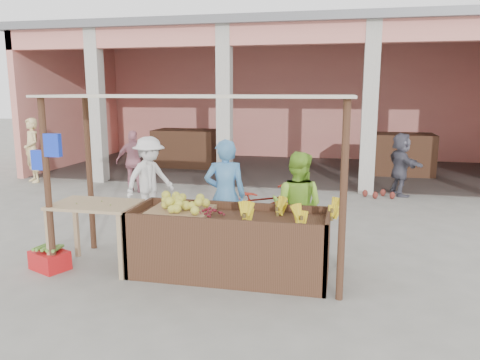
% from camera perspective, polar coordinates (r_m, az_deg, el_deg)
% --- Properties ---
extents(ground, '(60.00, 60.00, 0.00)m').
position_cam_1_polar(ground, '(6.56, -5.60, -11.05)').
color(ground, slate).
rests_on(ground, ground).
extents(market_building, '(14.40, 6.40, 4.20)m').
position_cam_1_polar(market_building, '(14.82, 5.34, 11.84)').
color(market_building, '#E48777').
rests_on(market_building, ground).
extents(fruit_stall, '(2.60, 0.95, 0.80)m').
position_cam_1_polar(fruit_stall, '(6.29, -1.29, -8.08)').
color(fruit_stall, '#492C1D').
rests_on(fruit_stall, ground).
extents(stall_awning, '(4.09, 1.35, 2.39)m').
position_cam_1_polar(stall_awning, '(6.16, -5.90, 6.49)').
color(stall_awning, '#492C1D').
rests_on(stall_awning, ground).
extents(banana_heap, '(1.22, 0.66, 0.22)m').
position_cam_1_polar(banana_heap, '(6.02, 5.70, -3.92)').
color(banana_heap, yellow).
rests_on(banana_heap, fruit_stall).
extents(melon_tray, '(0.83, 0.72, 0.21)m').
position_cam_1_polar(melon_tray, '(6.39, -7.26, -3.19)').
color(melon_tray, '#936F4C').
rests_on(melon_tray, fruit_stall).
extents(berry_heap, '(0.43, 0.35, 0.14)m').
position_cam_1_polar(berry_heap, '(6.17, -3.72, -3.92)').
color(berry_heap, maroon).
rests_on(berry_heap, fruit_stall).
extents(side_table, '(1.15, 0.77, 0.92)m').
position_cam_1_polar(side_table, '(6.74, -17.20, -3.90)').
color(side_table, tan).
rests_on(side_table, ground).
extents(papaya_pile, '(0.62, 0.36, 0.18)m').
position_cam_1_polar(papaya_pile, '(6.69, -17.31, -1.97)').
color(papaya_pile, '#4A7F29').
rests_on(papaya_pile, side_table).
extents(red_crate, '(0.60, 0.53, 0.26)m').
position_cam_1_polar(red_crate, '(7.08, -22.18, -9.03)').
color(red_crate, red).
rests_on(red_crate, ground).
extents(plantain_bundle, '(0.37, 0.26, 0.07)m').
position_cam_1_polar(plantain_bundle, '(7.02, -22.27, -7.75)').
color(plantain_bundle, '#598A32').
rests_on(plantain_bundle, red_crate).
extents(produce_sacks, '(1.08, 0.80, 0.65)m').
position_cam_1_polar(produce_sacks, '(11.22, 16.63, -0.45)').
color(produce_sacks, maroon).
rests_on(produce_sacks, ground).
extents(vendor_blue, '(0.80, 0.67, 1.85)m').
position_cam_1_polar(vendor_blue, '(7.09, -1.81, -1.49)').
color(vendor_blue, '#4B8AC6').
rests_on(vendor_blue, ground).
extents(vendor_green, '(0.89, 0.64, 1.68)m').
position_cam_1_polar(vendor_green, '(6.78, 6.97, -2.88)').
color(vendor_green, '#94D33A').
rests_on(vendor_green, ground).
extents(motorcycle, '(1.08, 1.92, 0.95)m').
position_cam_1_polar(motorcycle, '(8.20, 2.51, -3.00)').
color(motorcycle, maroon).
rests_on(motorcycle, ground).
extents(shopper_a, '(1.05, 1.24, 1.73)m').
position_cam_1_polar(shopper_a, '(8.95, -10.98, 0.52)').
color(shopper_a, silver).
rests_on(shopper_a, ground).
extents(shopper_b, '(1.02, 0.68, 1.60)m').
position_cam_1_polar(shopper_b, '(11.57, -12.78, 2.45)').
color(shopper_b, '#C57A88').
rests_on(shopper_b, ground).
extents(shopper_d, '(1.04, 1.56, 1.56)m').
position_cam_1_polar(shopper_d, '(11.56, 19.01, 2.02)').
color(shopper_d, '#504E5C').
rests_on(shopper_d, ground).
extents(shopper_e, '(0.84, 0.80, 1.80)m').
position_cam_1_polar(shopper_e, '(13.70, -24.00, 3.47)').
color(shopper_e, '#EAC982').
rests_on(shopper_e, ground).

